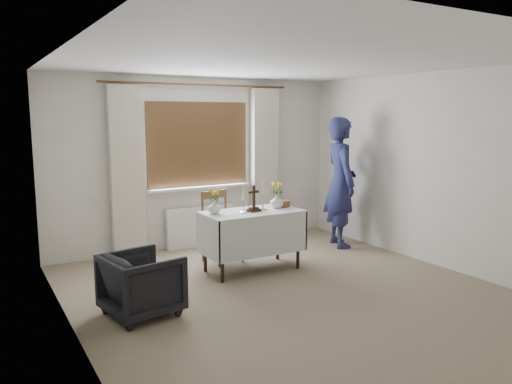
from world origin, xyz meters
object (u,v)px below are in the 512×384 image
(wooden_cross, at_px, (254,198))
(altar_table, at_px, (252,241))
(wooden_chair, at_px, (223,227))
(person, at_px, (341,182))
(flower_vase_right, at_px, (277,201))
(flower_vase_left, at_px, (215,207))
(armchair, at_px, (142,284))

(wooden_cross, bearing_deg, altar_table, 100.44)
(wooden_chair, xyz_separation_m, person, (1.89, -0.14, 0.49))
(altar_table, height_order, wooden_chair, wooden_chair)
(wooden_cross, xyz_separation_m, flower_vase_right, (0.37, 0.05, -0.07))
(flower_vase_left, distance_m, flower_vase_right, 0.86)
(person, height_order, flower_vase_left, person)
(armchair, bearing_deg, altar_table, -77.32)
(wooden_chair, xyz_separation_m, armchair, (-1.50, -1.22, -0.17))
(person, distance_m, flower_vase_left, 2.24)
(altar_table, relative_size, flower_vase_left, 7.48)
(wooden_chair, height_order, flower_vase_left, wooden_chair)
(flower_vase_right, bearing_deg, altar_table, -177.64)
(altar_table, bearing_deg, wooden_cross, -74.42)
(altar_table, bearing_deg, person, 12.53)
(wooden_cross, distance_m, flower_vase_left, 0.51)
(person, height_order, flower_vase_right, person)
(person, distance_m, wooden_cross, 1.78)
(armchair, bearing_deg, flower_vase_left, -66.59)
(wooden_chair, relative_size, armchair, 1.39)
(flower_vase_right, bearing_deg, armchair, -160.70)
(altar_table, xyz_separation_m, wooden_chair, (-0.15, 0.53, 0.10))
(altar_table, height_order, flower_vase_left, flower_vase_left)
(altar_table, relative_size, armchair, 1.81)
(altar_table, relative_size, wooden_chair, 1.30)
(altar_table, xyz_separation_m, wooden_cross, (0.01, -0.03, 0.55))
(flower_vase_left, bearing_deg, wooden_cross, -13.01)
(flower_vase_right, bearing_deg, person, 15.25)
(altar_table, distance_m, flower_vase_left, 0.67)
(armchair, distance_m, flower_vase_left, 1.50)
(wooden_chair, height_order, flower_vase_right, wooden_chair)
(person, bearing_deg, flower_vase_left, 116.68)
(altar_table, distance_m, person, 1.88)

